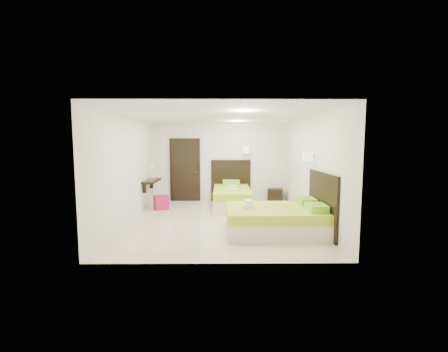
{
  "coord_description": "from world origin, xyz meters",
  "views": [
    {
      "loc": [
        0.03,
        -7.4,
        1.91
      ],
      "look_at": [
        0.1,
        0.3,
        1.1
      ],
      "focal_mm": 24.0,
      "sensor_mm": 36.0,
      "label": 1
    }
  ],
  "objects_px": {
    "bed_double": "(279,218)",
    "ottoman": "(161,203)",
    "bed_single": "(232,196)",
    "nightstand": "(275,195)"
  },
  "relations": [
    {
      "from": "bed_single",
      "to": "nightstand",
      "type": "distance_m",
      "value": 1.69
    },
    {
      "from": "nightstand",
      "to": "ottoman",
      "type": "height_order",
      "value": "nightstand"
    },
    {
      "from": "ottoman",
      "to": "bed_double",
      "type": "bearing_deg",
      "value": -38.04
    },
    {
      "from": "ottoman",
      "to": "nightstand",
      "type": "bearing_deg",
      "value": 18.07
    },
    {
      "from": "nightstand",
      "to": "bed_single",
      "type": "bearing_deg",
      "value": -141.06
    },
    {
      "from": "bed_single",
      "to": "nightstand",
      "type": "xyz_separation_m",
      "value": [
        1.48,
        0.81,
        -0.11
      ]
    },
    {
      "from": "nightstand",
      "to": "ottoman",
      "type": "relative_size",
      "value": 1.25
    },
    {
      "from": "nightstand",
      "to": "bed_double",
      "type": "bearing_deg",
      "value": -88.72
    },
    {
      "from": "bed_double",
      "to": "ottoman",
      "type": "xyz_separation_m",
      "value": [
        -3.03,
        2.37,
        -0.11
      ]
    },
    {
      "from": "bed_double",
      "to": "ottoman",
      "type": "relative_size",
      "value": 5.3
    }
  ]
}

